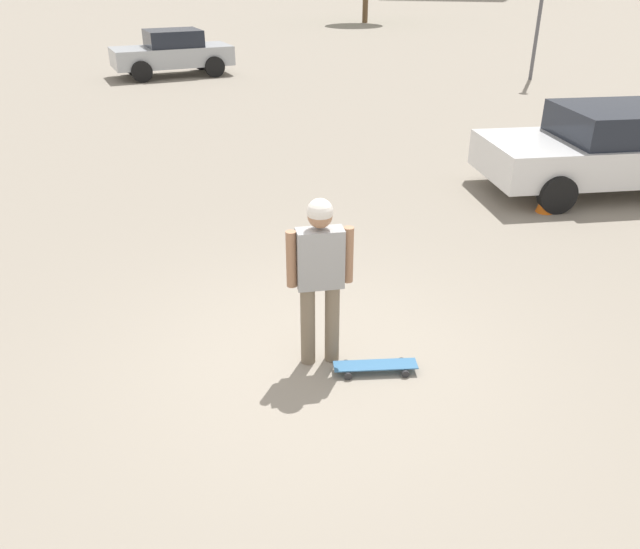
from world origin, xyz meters
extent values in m
plane|color=gray|center=(0.00, 0.00, 0.00)|extent=(220.00, 220.00, 0.00)
cylinder|color=#7A6B56|center=(-0.11, -0.05, 0.43)|extent=(0.15, 0.15, 0.87)
cylinder|color=#7A6B56|center=(0.11, 0.05, 0.43)|extent=(0.15, 0.15, 0.87)
cube|color=#999999|center=(0.00, 0.00, 1.16)|extent=(0.49, 0.37, 0.60)
cylinder|color=#9E7051|center=(-0.25, -0.11, 1.18)|extent=(0.10, 0.10, 0.57)
cylinder|color=#9E7051|center=(0.25, 0.11, 1.18)|extent=(0.10, 0.10, 0.57)
sphere|color=#9E7051|center=(0.00, 0.00, 1.60)|extent=(0.23, 0.23, 0.23)
sphere|color=silver|center=(0.00, 0.00, 1.64)|extent=(0.25, 0.25, 0.25)
cube|color=#336693|center=(0.59, -0.07, 0.08)|extent=(0.85, 0.43, 0.01)
cylinder|color=#262628|center=(0.35, -0.26, 0.04)|extent=(0.08, 0.05, 0.08)
cylinder|color=#262628|center=(0.28, -0.05, 0.04)|extent=(0.08, 0.05, 0.08)
cylinder|color=#262628|center=(0.89, -0.08, 0.04)|extent=(0.08, 0.05, 0.08)
cylinder|color=#262628|center=(0.83, 0.12, 0.04)|extent=(0.08, 0.05, 0.08)
cube|color=silver|center=(3.59, 6.35, 0.62)|extent=(4.68, 3.36, 0.62)
cube|color=#1E232D|center=(3.68, 6.39, 1.19)|extent=(2.42, 2.30, 0.53)
cylinder|color=black|center=(2.71, 4.97, 0.31)|extent=(0.65, 0.42, 0.62)
cylinder|color=black|center=(2.00, 6.73, 0.31)|extent=(0.65, 0.42, 0.62)
cylinder|color=black|center=(4.46, 7.72, 0.31)|extent=(0.65, 0.42, 0.62)
cube|color=#ADB2B7|center=(-9.15, 15.63, 0.66)|extent=(4.22, 3.87, 0.63)
cube|color=#1E232D|center=(-9.07, 15.69, 1.24)|extent=(2.39, 2.36, 0.54)
cylinder|color=black|center=(-9.57, 14.17, 0.34)|extent=(0.66, 0.59, 0.69)
cylinder|color=black|center=(-10.66, 15.54, 0.34)|extent=(0.66, 0.59, 0.69)
cylinder|color=black|center=(-7.63, 15.71, 0.34)|extent=(0.66, 0.59, 0.69)
cylinder|color=black|center=(-8.72, 17.09, 0.34)|extent=(0.66, 0.59, 0.69)
cone|color=orange|center=(2.56, 4.96, 0.26)|extent=(0.29, 0.29, 0.53)
camera|label=1|loc=(1.28, -5.18, 3.71)|focal=35.00mm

